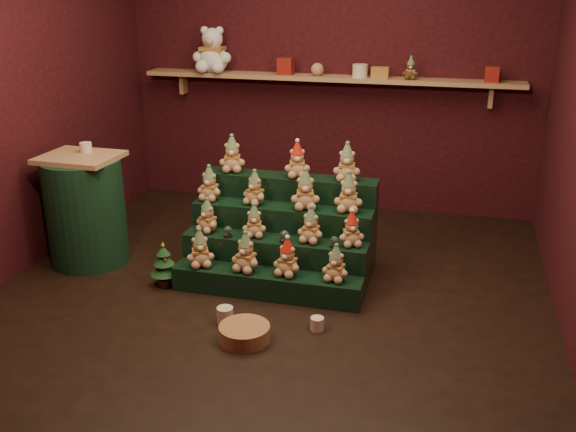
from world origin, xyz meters
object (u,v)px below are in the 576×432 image
(mini_christmas_tree, at_px, (164,264))
(snow_globe_b, at_px, (285,237))
(snow_globe_a, at_px, (228,232))
(side_table, at_px, (86,210))
(brown_bear, at_px, (411,68))
(white_bear, at_px, (212,44))
(mug_right, at_px, (317,324))
(mug_left, at_px, (225,315))
(wicker_basket, at_px, (244,333))
(snow_globe_c, at_px, (334,242))
(riser_tier_front, at_px, (267,284))

(mini_christmas_tree, bearing_deg, snow_globe_b, 12.55)
(snow_globe_a, bearing_deg, mini_christmas_tree, -156.16)
(snow_globe_a, xyz_separation_m, side_table, (-1.23, 0.07, 0.04))
(brown_bear, bearing_deg, mini_christmas_tree, -132.74)
(snow_globe_b, xyz_separation_m, white_bear, (-1.20, 1.80, 1.18))
(mug_right, bearing_deg, snow_globe_b, 123.73)
(mug_right, relative_size, brown_bear, 0.45)
(side_table, distance_m, mini_christmas_tree, 0.87)
(snow_globe_b, relative_size, mug_left, 0.86)
(snow_globe_a, xyz_separation_m, wicker_basket, (0.39, -0.80, -0.35))
(snow_globe_a, xyz_separation_m, mug_right, (0.81, -0.55, -0.36))
(snow_globe_c, bearing_deg, snow_globe_a, 180.00)
(snow_globe_c, bearing_deg, mug_left, -135.13)
(riser_tier_front, height_order, wicker_basket, riser_tier_front)
(snow_globe_b, xyz_separation_m, mini_christmas_tree, (-0.88, -0.20, -0.24))
(mug_left, relative_size, mug_right, 1.24)
(riser_tier_front, xyz_separation_m, wicker_basket, (0.04, -0.64, -0.04))
(white_bear, bearing_deg, riser_tier_front, -62.61)
(snow_globe_a, relative_size, side_table, 0.10)
(mug_right, height_order, wicker_basket, wicker_basket)
(snow_globe_c, bearing_deg, brown_bear, 79.49)
(wicker_basket, relative_size, brown_bear, 1.66)
(snow_globe_a, distance_m, side_table, 1.23)
(side_table, bearing_deg, mug_left, -24.18)
(snow_globe_c, xyz_separation_m, mug_right, (0.00, -0.55, -0.36))
(snow_globe_c, bearing_deg, mug_right, -89.97)
(snow_globe_b, xyz_separation_m, mug_right, (0.37, -0.55, -0.36))
(snow_globe_a, distance_m, mug_left, 0.73)
(wicker_basket, distance_m, brown_bear, 3.03)
(snow_globe_b, distance_m, brown_bear, 2.18)
(mug_right, height_order, brown_bear, brown_bear)
(snow_globe_c, height_order, mini_christmas_tree, snow_globe_c)
(white_bear, bearing_deg, mug_left, -70.60)
(snow_globe_c, bearing_deg, white_bear, 131.08)
(snow_globe_c, height_order, mug_left, snow_globe_c)
(mini_christmas_tree, distance_m, white_bear, 2.47)
(mini_christmas_tree, bearing_deg, riser_tier_front, 2.63)
(riser_tier_front, relative_size, white_bear, 2.57)
(mug_left, bearing_deg, wicker_basket, -42.73)
(snow_globe_b, bearing_deg, mini_christmas_tree, -167.45)
(white_bear, bearing_deg, snow_globe_b, -58.39)
(white_bear, relative_size, brown_bear, 2.74)
(snow_globe_a, distance_m, snow_globe_c, 0.81)
(snow_globe_b, bearing_deg, riser_tier_front, -120.08)
(mug_left, bearing_deg, mini_christmas_tree, 146.41)
(riser_tier_front, xyz_separation_m, snow_globe_a, (-0.35, 0.16, 0.31))
(snow_globe_a, relative_size, brown_bear, 0.44)
(side_table, bearing_deg, wicker_basket, -26.62)
(mug_left, bearing_deg, side_table, 154.20)
(snow_globe_b, relative_size, wicker_basket, 0.29)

